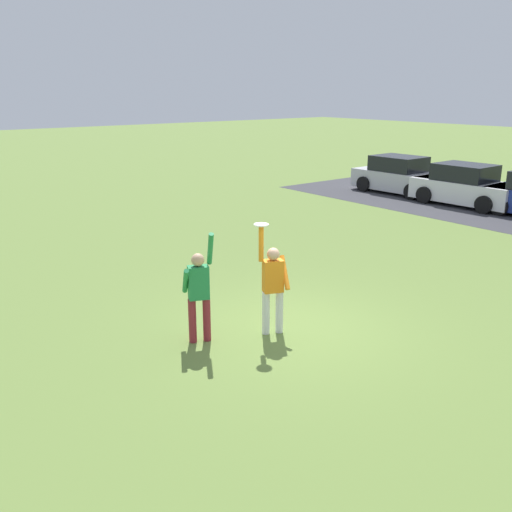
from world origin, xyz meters
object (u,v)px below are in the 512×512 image
(person_catcher, at_px, (273,283))
(parked_car_silver, at_px, (400,176))
(parked_car_white, at_px, (466,187))
(frisbee_disc, at_px, (261,225))
(person_defender, at_px, (199,290))

(person_catcher, height_order, parked_car_silver, person_catcher)
(parked_car_silver, distance_m, parked_car_white, 3.31)
(frisbee_disc, bearing_deg, parked_car_silver, 119.33)
(person_defender, distance_m, parked_car_silver, 16.77)
(frisbee_disc, height_order, parked_car_white, frisbee_disc)
(person_catcher, relative_size, parked_car_white, 0.50)
(person_catcher, height_order, parked_car_white, person_catcher)
(person_defender, height_order, parked_car_white, person_defender)
(parked_car_silver, height_order, parked_car_white, same)
(person_defender, height_order, parked_car_silver, person_defender)
(person_catcher, distance_m, frisbee_disc, 1.13)
(frisbee_disc, bearing_deg, person_defender, -112.82)
(person_catcher, distance_m, parked_car_white, 14.40)
(person_catcher, distance_m, person_defender, 1.37)
(frisbee_disc, xyz_separation_m, parked_car_silver, (-7.86, 13.99, -1.37))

